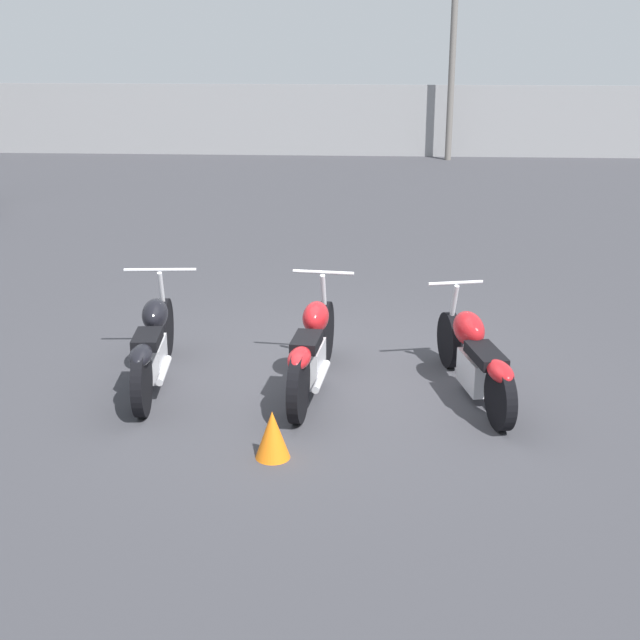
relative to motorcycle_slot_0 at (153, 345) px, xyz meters
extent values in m
plane|color=#38383D|center=(1.61, 0.28, -0.41)|extent=(60.00, 60.00, 0.00)
cube|color=gray|center=(1.61, 15.35, 0.49)|extent=(40.00, 0.04, 1.80)
cylinder|color=slate|center=(3.99, 14.79, 2.97)|extent=(0.16, 0.16, 6.77)
cylinder|color=black|center=(-0.07, 0.81, -0.10)|extent=(0.15, 0.62, 0.62)
cylinder|color=black|center=(0.06, -0.71, -0.10)|extent=(0.15, 0.62, 0.62)
cube|color=silver|center=(0.00, -0.03, -0.13)|extent=(0.25, 0.56, 0.34)
ellipsoid|color=black|center=(-0.02, 0.23, 0.24)|extent=(0.29, 0.50, 0.29)
cube|color=black|center=(0.02, -0.28, 0.16)|extent=(0.28, 0.48, 0.10)
ellipsoid|color=black|center=(0.05, -0.66, 0.15)|extent=(0.24, 0.46, 0.16)
cylinder|color=silver|center=(-0.06, 0.71, 0.56)|extent=(0.74, 0.10, 0.04)
cylinder|color=silver|center=(-0.07, 0.76, 0.23)|extent=(0.07, 0.25, 0.64)
cylinder|color=silver|center=(0.13, -0.17, -0.19)|extent=(0.12, 0.62, 0.07)
cylinder|color=black|center=(1.63, 0.72, -0.09)|extent=(0.17, 0.65, 0.64)
cylinder|color=black|center=(1.47, -0.75, -0.09)|extent=(0.17, 0.65, 0.64)
cube|color=silver|center=(1.54, -0.09, -0.12)|extent=(0.25, 0.55, 0.35)
ellipsoid|color=red|center=(1.57, 0.16, 0.26)|extent=(0.30, 0.47, 0.29)
cube|color=black|center=(1.52, -0.34, 0.19)|extent=(0.29, 0.47, 0.10)
ellipsoid|color=red|center=(1.48, -0.70, 0.17)|extent=(0.24, 0.46, 0.16)
cylinder|color=silver|center=(1.62, 0.62, 0.59)|extent=(0.62, 0.10, 0.04)
cylinder|color=silver|center=(1.62, 0.67, 0.25)|extent=(0.08, 0.26, 0.65)
cylinder|color=silver|center=(1.65, -0.25, -0.18)|extent=(0.14, 0.67, 0.07)
cylinder|color=black|center=(2.91, 0.66, -0.12)|extent=(0.22, 0.58, 0.57)
cylinder|color=black|center=(3.24, -0.80, -0.12)|extent=(0.22, 0.58, 0.57)
cube|color=silver|center=(3.09, -0.15, -0.15)|extent=(0.31, 0.57, 0.31)
ellipsoid|color=red|center=(3.04, 0.10, 0.20)|extent=(0.37, 0.56, 0.32)
cube|color=black|center=(3.15, -0.39, 0.12)|extent=(0.36, 0.61, 0.10)
ellipsoid|color=red|center=(3.23, -0.75, 0.11)|extent=(0.29, 0.47, 0.16)
cylinder|color=silver|center=(2.94, 0.56, 0.51)|extent=(0.55, 0.16, 0.04)
cylinder|color=silver|center=(2.92, 0.61, 0.20)|extent=(0.10, 0.25, 0.62)
cylinder|color=silver|center=(3.24, -0.27, -0.21)|extent=(0.20, 0.61, 0.07)
cone|color=orange|center=(1.32, -1.46, -0.20)|extent=(0.29, 0.29, 0.41)
camera|label=1|loc=(2.09, -7.97, 3.01)|focal=50.00mm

